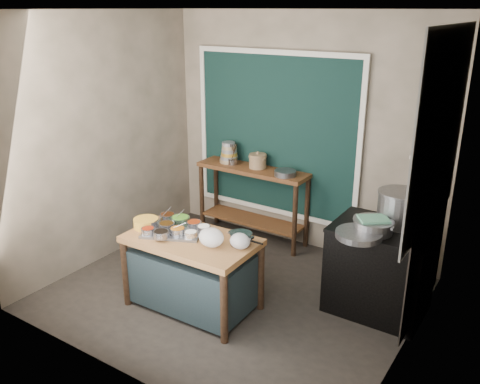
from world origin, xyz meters
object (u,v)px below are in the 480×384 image
Objects in this scene: utensil_cup at (233,161)px; ceramic_crock at (258,162)px; prep_table at (193,273)px; back_counter at (252,203)px; steamer at (373,226)px; saucepan at (241,239)px; stock_pot at (399,208)px; yellow_basin at (146,223)px; stove_block at (379,271)px; condiment_tray at (174,231)px.

ceramic_crock is (0.34, 0.04, 0.04)m from utensil_cup.
prep_table is 5.48× the size of ceramic_crock.
steamer is at bearing -25.78° from back_counter.
stock_pot is (1.15, 0.95, 0.24)m from saucepan.
prep_table is 0.68m from yellow_basin.
stove_block is at bearing 72.57° from steamer.
saucepan is (0.47, 0.14, 0.43)m from prep_table.
saucepan is at bearing -147.16° from steamer.
yellow_basin is at bearing -157.21° from steamer.
saucepan is 1.51m from stock_pot.
prep_table is 9.36× the size of utensil_cup.
back_counter is 2.15m from stock_pot.
utensil_cup reaches higher than condiment_tray.
ceramic_crock reaches higher than condiment_tray.
yellow_basin is 0.65× the size of steamer.
steamer reaches higher than stove_block.
steamer is (-0.05, -0.16, 0.52)m from stove_block.
condiment_tray is at bearing 11.65° from yellow_basin.
saucepan is (1.00, 0.19, 0.01)m from yellow_basin.
utensil_cup reaches higher than prep_table.
back_counter is 3.42× the size of stock_pot.
condiment_tray is at bearing -75.66° from utensil_cup.
ceramic_crock is (-0.31, 1.71, 0.65)m from prep_table.
yellow_basin is at bearing -95.45° from back_counter.
back_counter is 5.88× the size of yellow_basin.
stove_block is at bearing 26.04° from yellow_basin.
yellow_basin is (-2.07, -1.01, 0.37)m from stove_block.
ceramic_crock is at bearing 152.82° from steamer.
condiment_tray is 1.89m from steamer.
condiment_tray is 2.16m from stock_pot.
utensil_cup is (-0.65, 1.68, 0.62)m from prep_table.
stock_pot is (1.62, 1.09, 0.67)m from prep_table.
steamer is at bearing 34.56° from saucepan.
utensil_cup is at bearing -178.14° from back_counter.
prep_table is at bearing -68.74° from utensil_cup.
stock_pot reaches higher than back_counter.
ceramic_crock is at bearing 30.00° from back_counter.
prep_table is at bearing -148.17° from stove_block.
saucepan reaches higher than prep_table.
stove_block is 2.38× the size of steamer.
steamer is (-0.13, -0.30, -0.10)m from stock_pot.
steamer reaches higher than yellow_basin.
yellow_basin is at bearing -151.89° from stock_pot.
prep_table is 1.39× the size of stove_block.
condiment_tray is 2.49× the size of ceramic_crock.
prep_table is 2.07m from stock_pot.
back_counter is at bearing 1.86° from utensil_cup.
utensil_cup is at bearing 165.61° from stock_pot.
stove_block is 1.58× the size of condiment_tray.
saucepan is 1.91m from utensil_cup.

